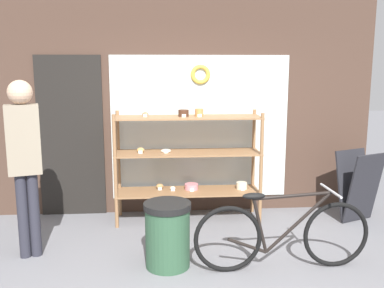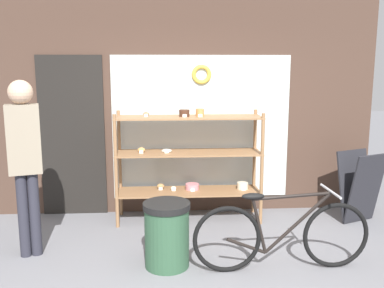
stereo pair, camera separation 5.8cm
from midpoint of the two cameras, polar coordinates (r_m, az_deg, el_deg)
storefront_facade at (r=5.68m, az=-0.98°, el=6.09°), size 5.04×0.13×3.16m
display_case at (r=5.41m, az=-0.06°, el=-1.72°), size 1.83×0.49×1.44m
bicycle at (r=4.30m, az=12.22°, el=-11.75°), size 1.74×0.46×0.79m
sandwich_board at (r=5.83m, az=21.75°, el=-5.34°), size 0.60×0.54×0.90m
pedestrian at (r=4.61m, az=-21.08°, el=-1.11°), size 0.36×0.26×1.83m
trash_bin at (r=4.28m, az=-2.98°, el=-11.64°), size 0.46×0.46×0.65m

